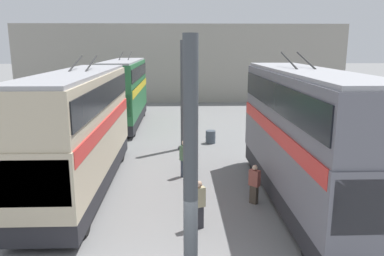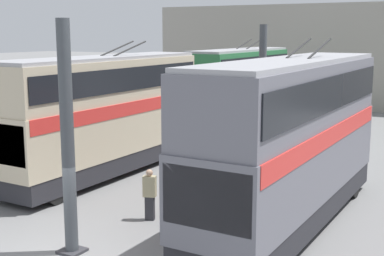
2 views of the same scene
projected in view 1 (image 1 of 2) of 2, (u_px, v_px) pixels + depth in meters
depot_back_wall at (181, 64)px, 40.46m from camera, size 0.50×36.00×8.42m
support_column_near at (191, 175)px, 9.13m from camera, size 0.66×0.66×6.51m
support_column_far at (184, 98)px, 22.33m from camera, size 0.66×0.66×6.51m
bus_left_far at (305, 130)px, 14.35m from camera, size 11.27×2.54×5.95m
bus_right_near at (79, 124)px, 15.98m from camera, size 11.21×2.54×5.76m
bus_right_mid at (124, 89)px, 29.21m from camera, size 10.57×2.54×5.69m
person_aisle_foreground at (199, 203)px, 12.86m from camera, size 0.36×0.48×1.72m
person_by_left_row at (254, 183)px, 14.90m from camera, size 0.46×0.47×1.61m
person_aisle_midway at (184, 157)px, 17.94m from camera, size 0.47×0.46×1.80m
oil_drum at (211, 137)px, 24.19m from camera, size 0.66×0.66×0.82m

